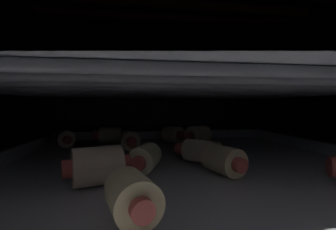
{
  "coord_description": "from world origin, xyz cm",
  "views": [
    {
      "loc": [
        -6.15,
        -28.41,
        17.81
      ],
      "look_at": [
        0.0,
        11.79,
        16.2
      ],
      "focal_mm": 25.5,
      "sensor_mm": 36.0,
      "label": 1
    }
  ],
  "objects_px": {
    "pig_in_blanket_lower_7": "(130,140)",
    "pig_in_blanket_upper_1": "(273,48)",
    "baking_tray_lower": "(182,164)",
    "pig_in_blanket_upper_4": "(31,57)",
    "pig_in_blanket_lower_2": "(202,151)",
    "pig_in_blanket_lower_3": "(132,197)",
    "pig_in_blanket_lower_10": "(145,158)",
    "pig_in_blanket_lower_4": "(64,138)",
    "pig_in_blanket_lower_9": "(97,166)",
    "pig_in_blanket_lower_6": "(110,135)",
    "baking_tray_upper": "(183,81)",
    "pig_in_blanket_upper_0": "(165,72)",
    "pig_in_blanket_lower_8": "(224,160)",
    "pig_in_blanket_upper_2": "(100,56)",
    "oven_rack_lower": "(182,171)",
    "pig_in_blanket_lower_5": "(198,135)",
    "oven_rack_upper": "(183,90)",
    "pig_in_blanket_lower_0": "(173,134)"
  },
  "relations": [
    {
      "from": "pig_in_blanket_lower_7",
      "to": "pig_in_blanket_upper_1",
      "type": "distance_m",
      "value": 0.24
    },
    {
      "from": "baking_tray_lower",
      "to": "pig_in_blanket_upper_4",
      "type": "xyz_separation_m",
      "value": [
        -0.16,
        -0.02,
        0.12
      ]
    },
    {
      "from": "pig_in_blanket_lower_2",
      "to": "pig_in_blanket_lower_3",
      "type": "distance_m",
      "value": 0.16
    },
    {
      "from": "pig_in_blanket_lower_3",
      "to": "pig_in_blanket_lower_10",
      "type": "xyz_separation_m",
      "value": [
        0.01,
        0.1,
        -0.0
      ]
    },
    {
      "from": "pig_in_blanket_lower_4",
      "to": "pig_in_blanket_lower_10",
      "type": "xyz_separation_m",
      "value": [
        0.13,
        -0.17,
        -0.0
      ]
    },
    {
      "from": "pig_in_blanket_lower_9",
      "to": "baking_tray_lower",
      "type": "bearing_deg",
      "value": 39.63
    },
    {
      "from": "baking_tray_lower",
      "to": "pig_in_blanket_lower_6",
      "type": "xyz_separation_m",
      "value": [
        -0.1,
        0.15,
        0.02
      ]
    },
    {
      "from": "baking_tray_upper",
      "to": "pig_in_blanket_upper_0",
      "type": "height_order",
      "value": "pig_in_blanket_upper_0"
    },
    {
      "from": "pig_in_blanket_lower_7",
      "to": "pig_in_blanket_upper_4",
      "type": "xyz_separation_m",
      "value": [
        -0.1,
        -0.11,
        0.1
      ]
    },
    {
      "from": "pig_in_blanket_lower_3",
      "to": "pig_in_blanket_upper_1",
      "type": "bearing_deg",
      "value": 22.07
    },
    {
      "from": "pig_in_blanket_lower_4",
      "to": "pig_in_blanket_lower_7",
      "type": "relative_size",
      "value": 0.87
    },
    {
      "from": "pig_in_blanket_lower_7",
      "to": "pig_in_blanket_lower_10",
      "type": "distance_m",
      "value": 0.13
    },
    {
      "from": "pig_in_blanket_lower_10",
      "to": "pig_in_blanket_lower_2",
      "type": "bearing_deg",
      "value": 22.19
    },
    {
      "from": "baking_tray_lower",
      "to": "pig_in_blanket_lower_7",
      "type": "relative_size",
      "value": 7.4
    },
    {
      "from": "pig_in_blanket_lower_8",
      "to": "pig_in_blanket_lower_3",
      "type": "bearing_deg",
      "value": -137.42
    },
    {
      "from": "pig_in_blanket_upper_4",
      "to": "pig_in_blanket_upper_0",
      "type": "bearing_deg",
      "value": 27.84
    },
    {
      "from": "pig_in_blanket_lower_3",
      "to": "pig_in_blanket_upper_2",
      "type": "xyz_separation_m",
      "value": [
        -0.03,
        0.1,
        0.1
      ]
    },
    {
      "from": "oven_rack_lower",
      "to": "pig_in_blanket_lower_5",
      "type": "distance_m",
      "value": 0.14
    },
    {
      "from": "pig_in_blanket_lower_2",
      "to": "pig_in_blanket_lower_5",
      "type": "relative_size",
      "value": 1.04
    },
    {
      "from": "pig_in_blanket_lower_5",
      "to": "oven_rack_upper",
      "type": "relative_size",
      "value": 0.11
    },
    {
      "from": "pig_in_blanket_lower_3",
      "to": "pig_in_blanket_lower_5",
      "type": "height_order",
      "value": "pig_in_blanket_lower_5"
    },
    {
      "from": "pig_in_blanket_upper_2",
      "to": "pig_in_blanket_upper_4",
      "type": "relative_size",
      "value": 1.33
    },
    {
      "from": "pig_in_blanket_lower_0",
      "to": "pig_in_blanket_lower_2",
      "type": "xyz_separation_m",
      "value": [
        0.01,
        -0.16,
        -0.0
      ]
    },
    {
      "from": "pig_in_blanket_lower_3",
      "to": "pig_in_blanket_upper_0",
      "type": "bearing_deg",
      "value": 76.61
    },
    {
      "from": "oven_rack_lower",
      "to": "pig_in_blanket_lower_10",
      "type": "bearing_deg",
      "value": -140.67
    },
    {
      "from": "oven_rack_upper",
      "to": "pig_in_blanket_upper_0",
      "type": "relative_size",
      "value": 9.77
    },
    {
      "from": "pig_in_blanket_upper_1",
      "to": "pig_in_blanket_upper_2",
      "type": "bearing_deg",
      "value": 162.25
    },
    {
      "from": "baking_tray_lower",
      "to": "pig_in_blanket_lower_10",
      "type": "height_order",
      "value": "pig_in_blanket_lower_10"
    },
    {
      "from": "baking_tray_lower",
      "to": "oven_rack_upper",
      "type": "height_order",
      "value": "oven_rack_upper"
    },
    {
      "from": "pig_in_blanket_lower_7",
      "to": "pig_in_blanket_lower_10",
      "type": "bearing_deg",
      "value": -82.99
    },
    {
      "from": "pig_in_blanket_lower_7",
      "to": "pig_in_blanket_lower_8",
      "type": "relative_size",
      "value": 1.07
    },
    {
      "from": "pig_in_blanket_lower_2",
      "to": "pig_in_blanket_lower_4",
      "type": "distance_m",
      "value": 0.24
    },
    {
      "from": "pig_in_blanket_lower_7",
      "to": "pig_in_blanket_upper_4",
      "type": "relative_size",
      "value": 1.2
    },
    {
      "from": "pig_in_blanket_lower_8",
      "to": "pig_in_blanket_lower_10",
      "type": "bearing_deg",
      "value": 164.18
    },
    {
      "from": "oven_rack_lower",
      "to": "pig_in_blanket_upper_2",
      "type": "bearing_deg",
      "value": -152.16
    },
    {
      "from": "baking_tray_lower",
      "to": "pig_in_blanket_lower_8",
      "type": "distance_m",
      "value": 0.07
    },
    {
      "from": "pig_in_blanket_upper_1",
      "to": "pig_in_blanket_upper_2",
      "type": "xyz_separation_m",
      "value": [
        -0.15,
        0.05,
        -0.0
      ]
    },
    {
      "from": "oven_rack_lower",
      "to": "pig_in_blanket_lower_3",
      "type": "height_order",
      "value": "pig_in_blanket_lower_3"
    },
    {
      "from": "oven_rack_lower",
      "to": "pig_in_blanket_upper_1",
      "type": "relative_size",
      "value": 11.12
    },
    {
      "from": "oven_rack_lower",
      "to": "pig_in_blanket_upper_2",
      "type": "height_order",
      "value": "pig_in_blanket_upper_2"
    },
    {
      "from": "pig_in_blanket_lower_6",
      "to": "pig_in_blanket_upper_1",
      "type": "height_order",
      "value": "pig_in_blanket_upper_1"
    },
    {
      "from": "pig_in_blanket_lower_7",
      "to": "pig_in_blanket_lower_8",
      "type": "height_order",
      "value": "same"
    },
    {
      "from": "pig_in_blanket_lower_10",
      "to": "pig_in_blanket_lower_5",
      "type": "bearing_deg",
      "value": 57.48
    },
    {
      "from": "pig_in_blanket_lower_5",
      "to": "pig_in_blanket_lower_9",
      "type": "xyz_separation_m",
      "value": [
        -0.14,
        -0.2,
        0.0
      ]
    },
    {
      "from": "pig_in_blanket_lower_5",
      "to": "baking_tray_lower",
      "type": "bearing_deg",
      "value": -114.09
    },
    {
      "from": "pig_in_blanket_upper_0",
      "to": "pig_in_blanket_upper_1",
      "type": "relative_size",
      "value": 1.14
    },
    {
      "from": "pig_in_blanket_upper_0",
      "to": "pig_in_blanket_upper_1",
      "type": "xyz_separation_m",
      "value": [
        0.07,
        -0.15,
        0.0
      ]
    },
    {
      "from": "pig_in_blanket_lower_5",
      "to": "pig_in_blanket_lower_9",
      "type": "bearing_deg",
      "value": -126.44
    },
    {
      "from": "pig_in_blanket_lower_10",
      "to": "pig_in_blanket_lower_8",
      "type": "bearing_deg",
      "value": -15.82
    },
    {
      "from": "oven_rack_lower",
      "to": "pig_in_blanket_upper_1",
      "type": "distance_m",
      "value": 0.17
    }
  ]
}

